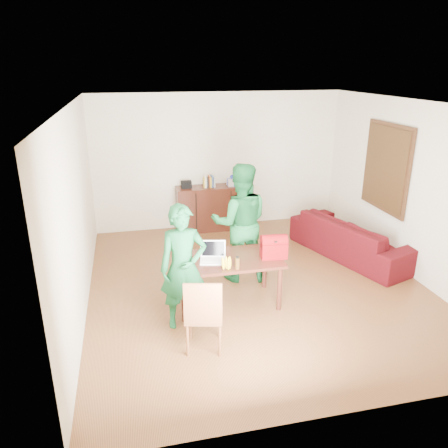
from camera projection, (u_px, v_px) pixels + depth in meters
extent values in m
cube|color=#4A2A12|center=(256.00, 287.00, 6.76)|extent=(5.00, 5.50, 0.10)
cube|color=white|center=(261.00, 100.00, 5.79)|extent=(5.00, 5.50, 0.10)
cube|color=beige|center=(218.00, 161.00, 8.84)|extent=(5.00, 0.10, 2.70)
cube|color=beige|center=(355.00, 295.00, 3.71)|extent=(5.00, 0.10, 2.70)
cube|color=beige|center=(73.00, 213.00, 5.75)|extent=(0.10, 5.50, 2.70)
cube|color=beige|center=(415.00, 190.00, 6.80)|extent=(0.10, 5.50, 2.70)
cube|color=#3F2614|center=(386.00, 168.00, 7.36)|extent=(0.04, 1.28, 1.48)
cube|color=#4D2917|center=(385.00, 168.00, 7.35)|extent=(0.01, 1.18, 1.36)
cube|color=black|center=(212.00, 208.00, 8.84)|extent=(1.40, 0.45, 0.90)
cube|color=black|center=(186.00, 185.00, 8.56)|extent=(0.20, 0.14, 0.14)
cube|color=silver|center=(233.00, 182.00, 8.76)|extent=(0.24, 0.22, 0.14)
ellipsoid|color=#1A2CAB|center=(233.00, 177.00, 8.72)|extent=(0.14, 0.14, 0.07)
cube|color=black|center=(227.00, 260.00, 5.98)|extent=(1.47, 0.83, 0.04)
cylinder|color=black|center=(184.00, 299.00, 5.66)|extent=(0.06, 0.06, 0.65)
cylinder|color=black|center=(279.00, 289.00, 5.93)|extent=(0.06, 0.06, 0.65)
cylinder|color=black|center=(178.00, 276.00, 6.27)|extent=(0.06, 0.06, 0.65)
cylinder|color=black|center=(265.00, 268.00, 6.54)|extent=(0.06, 0.06, 0.65)
cube|color=brown|center=(204.00, 315.00, 5.10)|extent=(0.51, 0.50, 0.05)
cube|color=brown|center=(203.00, 303.00, 4.83)|extent=(0.42, 0.13, 0.49)
imported|color=#115028|center=(183.00, 267.00, 5.43)|extent=(0.59, 0.39, 1.63)
imported|color=#135627|center=(240.00, 223.00, 6.64)|extent=(1.01, 0.85, 1.84)
cube|color=white|center=(213.00, 261.00, 5.88)|extent=(0.38, 0.30, 0.02)
cube|color=black|center=(213.00, 253.00, 5.84)|extent=(0.35, 0.16, 0.22)
cylinder|color=#503312|center=(237.00, 263.00, 5.65)|extent=(0.08, 0.08, 0.18)
cube|color=maroon|center=(274.00, 249.00, 5.97)|extent=(0.37, 0.24, 0.26)
imported|color=#3F080C|center=(353.00, 238.00, 7.63)|extent=(1.60, 2.49, 0.68)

